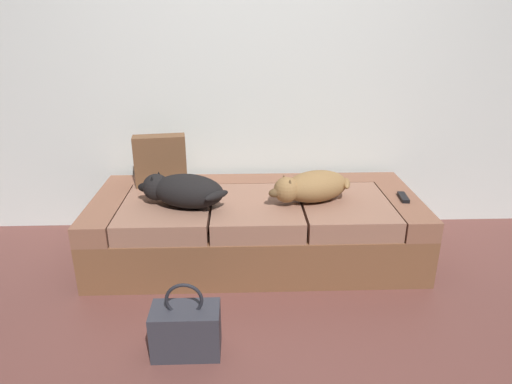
% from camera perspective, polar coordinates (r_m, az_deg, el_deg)
% --- Properties ---
extents(ground_plane, '(10.00, 10.00, 0.00)m').
position_cam_1_polar(ground_plane, '(2.21, 0.98, -21.43)').
color(ground_plane, brown).
extents(back_wall, '(6.40, 0.10, 2.80)m').
position_cam_1_polar(back_wall, '(3.22, -0.40, 19.68)').
color(back_wall, silver).
rests_on(back_wall, ground).
extents(couch, '(2.06, 0.88, 0.42)m').
position_cam_1_polar(couch, '(2.96, -0.03, -4.36)').
color(couch, brown).
rests_on(couch, ground).
extents(dog_dark, '(0.58, 0.36, 0.20)m').
position_cam_1_polar(dog_dark, '(2.73, -9.24, 0.21)').
color(dog_dark, black).
rests_on(dog_dark, couch).
extents(dog_tan, '(0.54, 0.36, 0.19)m').
position_cam_1_polar(dog_tan, '(2.79, 6.94, 0.66)').
color(dog_tan, olive).
rests_on(dog_tan, couch).
extents(tv_remote, '(0.06, 0.15, 0.02)m').
position_cam_1_polar(tv_remote, '(2.98, 18.08, -0.63)').
color(tv_remote, black).
rests_on(tv_remote, couch).
extents(throw_pillow, '(0.35, 0.17, 0.34)m').
position_cam_1_polar(throw_pillow, '(3.09, -11.96, 3.90)').
color(throw_pillow, brown).
rests_on(throw_pillow, couch).
extents(handbag, '(0.32, 0.18, 0.38)m').
position_cam_1_polar(handbag, '(2.24, -8.81, -16.76)').
color(handbag, '#2E2F37').
rests_on(handbag, ground).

